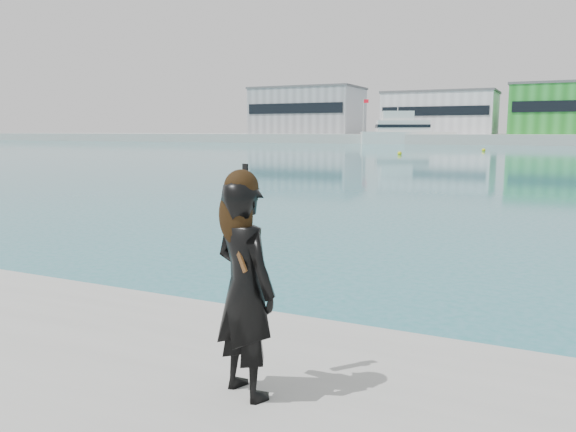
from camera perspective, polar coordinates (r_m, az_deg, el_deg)
name	(u,v)px	position (r m, az deg, el deg)	size (l,w,h in m)	color
ground	(216,425)	(5.52, -7.35, -20.34)	(500.00, 500.00, 0.00)	#1A787B
far_quay	(545,139)	(134.07, 24.62, 7.14)	(320.00, 40.00, 2.00)	#9E9E99
warehouse_grey_left	(307,111)	(144.14, 1.99, 10.65)	(26.52, 16.36, 11.50)	gray
warehouse_white	(440,113)	(134.36, 15.21, 10.08)	(24.48, 15.35, 9.50)	silver
flagpole_left	(364,114)	(131.50, 7.70, 10.24)	(1.28, 0.16, 8.00)	silver
motor_yacht	(405,132)	(120.12, 11.77, 8.36)	(19.54, 12.18, 8.85)	white
buoy_far	(484,151)	(79.22, 19.25, 6.22)	(0.50, 0.50, 0.50)	#D4D60B
buoy_extra	(400,155)	(64.95, 11.27, 6.11)	(0.50, 0.50, 0.50)	#D4D60B
woman	(244,282)	(3.95, -4.46, -6.69)	(0.66, 0.56, 1.63)	black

